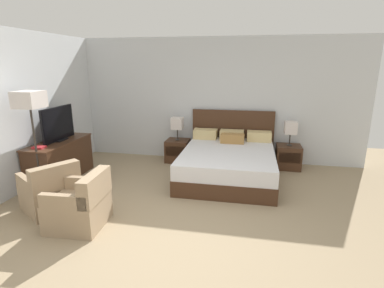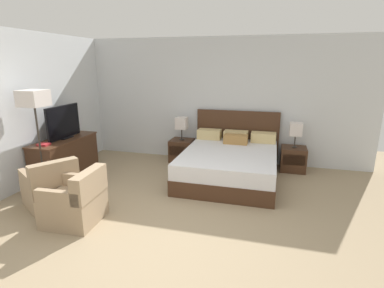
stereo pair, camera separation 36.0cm
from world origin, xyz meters
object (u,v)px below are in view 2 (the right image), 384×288
table_lamp_left (182,123)px  armchair_companion (76,203)px  dresser (65,157)px  nightstand_right (293,159)px  tv (64,123)px  book_red_cover (44,144)px  table_lamp_right (296,129)px  armchair_by_window (51,188)px  bed (230,162)px  floor_lamp (34,105)px  nightstand_left (182,150)px

table_lamp_left → armchair_companion: (-0.60, -2.96, -0.57)m
table_lamp_left → dresser: table_lamp_left is taller
nightstand_right → table_lamp_left: table_lamp_left is taller
tv → armchair_companion: bearing=-49.8°
nightstand_right → book_red_cover: size_ratio=2.61×
table_lamp_right → tv: (-4.28, -1.42, 0.19)m
dresser → nightstand_right: bearing=19.0°
tv → nightstand_right: bearing=18.3°
armchair_by_window → armchair_companion: 0.76m
book_red_cover → bed: bearing=21.3°
armchair_companion → book_red_cover: bearing=143.0°
dresser → armchair_by_window: size_ratio=1.51×
bed → nightstand_right: (1.19, 0.75, -0.06)m
armchair_companion → floor_lamp: size_ratio=0.44×
table_lamp_right → armchair_by_window: table_lamp_right is taller
nightstand_left → nightstand_right: same height
dresser → tv: size_ratio=1.60×
nightstand_right → book_red_cover: book_red_cover is taller
nightstand_right → table_lamp_left: 2.45m
dresser → book_red_cover: bearing=-92.0°
armchair_by_window → armchair_companion: (0.68, -0.33, 0.00)m
table_lamp_right → nightstand_left: bearing=-180.0°
armchair_companion → bed: bearing=51.1°
book_red_cover → armchair_by_window: size_ratio=0.20×
book_red_cover → table_lamp_right: bearing=24.5°
table_lamp_left → armchair_by_window: size_ratio=0.53×
table_lamp_right → table_lamp_left: bearing=180.0°
dresser → bed: bearing=13.2°
bed → book_red_cover: size_ratio=11.36×
table_lamp_right → floor_lamp: size_ratio=0.29×
table_lamp_right → floor_lamp: bearing=-152.7°
table_lamp_left → armchair_companion: size_ratio=0.66×
tv → dresser: bearing=-92.7°
dresser → armchair_by_window: bearing=-61.6°
book_red_cover → dresser: bearing=88.0°
table_lamp_right → armchair_companion: table_lamp_right is taller
floor_lamp → dresser: bearing=97.0°
nightstand_left → dresser: (-1.90, -1.47, 0.14)m
tv → table_lamp_left: bearing=36.7°
tv → floor_lamp: (0.08, -0.75, 0.44)m
armchair_by_window → table_lamp_left: bearing=64.1°
bed → nightstand_left: size_ratio=4.36×
book_red_cover → armchair_companion: (1.32, -1.00, -0.47)m
nightstand_left → nightstand_right: 2.38m
table_lamp_right → floor_lamp: floor_lamp is taller
nightstand_left → table_lamp_right: table_lamp_right is taller
bed → floor_lamp: 3.53m
nightstand_left → floor_lamp: size_ratio=0.29×
table_lamp_left → dresser: 2.45m
nightstand_right → tv: bearing=-161.7°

